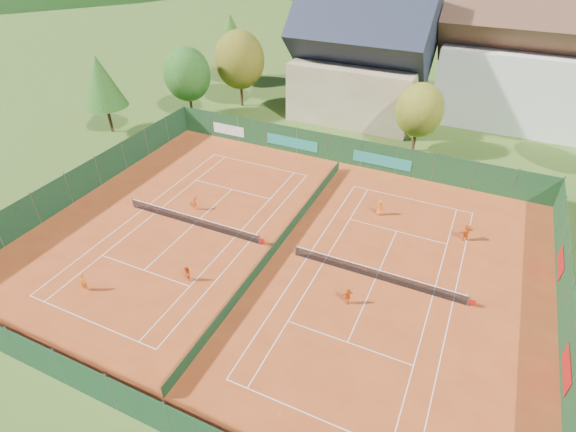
{
  "coord_description": "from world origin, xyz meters",
  "views": [
    {
      "loc": [
        12.4,
        -24.76,
        22.53
      ],
      "look_at": [
        0.0,
        2.0,
        2.0
      ],
      "focal_mm": 28.0,
      "sensor_mm": 36.0,
      "label": 1
    }
  ],
  "objects_px": {
    "player_left_mid": "(187,274)",
    "player_left_far": "(195,203)",
    "player_right_near": "(348,296)",
    "player_right_far_b": "(466,232)",
    "player_right_far_a": "(380,208)",
    "hotel_block_a": "(533,61)",
    "player_left_near": "(83,282)",
    "chalet": "(361,62)"
  },
  "relations": [
    {
      "from": "player_left_mid",
      "to": "player_left_far",
      "type": "height_order",
      "value": "player_left_far"
    },
    {
      "from": "player_right_near",
      "to": "player_right_far_b",
      "type": "height_order",
      "value": "player_right_far_b"
    },
    {
      "from": "player_left_near",
      "to": "hotel_block_a",
      "type": "bearing_deg",
      "value": 60.46
    },
    {
      "from": "player_left_mid",
      "to": "player_right_far_a",
      "type": "bearing_deg",
      "value": 79.33
    },
    {
      "from": "chalet",
      "to": "player_left_far",
      "type": "xyz_separation_m",
      "value": [
        -6.21,
        -27.9,
        -5.95
      ]
    },
    {
      "from": "player_right_far_b",
      "to": "hotel_block_a",
      "type": "bearing_deg",
      "value": -140.27
    },
    {
      "from": "player_left_far",
      "to": "player_right_far_a",
      "type": "distance_m",
      "value": 16.38
    },
    {
      "from": "player_left_near",
      "to": "player_left_mid",
      "type": "relative_size",
      "value": 1.13
    },
    {
      "from": "player_right_near",
      "to": "player_left_mid",
      "type": "bearing_deg",
      "value": 153.99
    },
    {
      "from": "chalet",
      "to": "player_left_near",
      "type": "xyz_separation_m",
      "value": [
        -7.38,
        -39.81,
        -5.88
      ]
    },
    {
      "from": "player_left_mid",
      "to": "chalet",
      "type": "bearing_deg",
      "value": 113.39
    },
    {
      "from": "player_left_far",
      "to": "player_right_near",
      "type": "xyz_separation_m",
      "value": [
        16.09,
        -5.32,
        0.02
      ]
    },
    {
      "from": "player_left_mid",
      "to": "player_left_far",
      "type": "bearing_deg",
      "value": 146.69
    },
    {
      "from": "player_right_far_b",
      "to": "player_right_far_a",
      "type": "bearing_deg",
      "value": -49.53
    },
    {
      "from": "player_left_mid",
      "to": "player_left_far",
      "type": "xyz_separation_m",
      "value": [
        -4.88,
        8.06,
        0.02
      ]
    },
    {
      "from": "player_left_mid",
      "to": "player_right_near",
      "type": "distance_m",
      "value": 11.54
    },
    {
      "from": "player_left_far",
      "to": "player_left_mid",
      "type": "bearing_deg",
      "value": 126.31
    },
    {
      "from": "chalet",
      "to": "player_left_mid",
      "type": "distance_m",
      "value": 36.48
    },
    {
      "from": "player_left_near",
      "to": "player_right_far_b",
      "type": "height_order",
      "value": "player_right_far_b"
    },
    {
      "from": "chalet",
      "to": "player_left_mid",
      "type": "relative_size",
      "value": 12.29
    },
    {
      "from": "player_left_near",
      "to": "player_right_far_b",
      "type": "xyz_separation_m",
      "value": [
        23.68,
        17.38,
        0.02
      ]
    },
    {
      "from": "hotel_block_a",
      "to": "player_left_far",
      "type": "xyz_separation_m",
      "value": [
        -25.21,
        -33.9,
        -6.7
      ]
    },
    {
      "from": "player_right_far_a",
      "to": "player_right_far_b",
      "type": "bearing_deg",
      "value": 176.25
    },
    {
      "from": "player_right_far_a",
      "to": "player_right_far_b",
      "type": "distance_m",
      "value": 7.33
    },
    {
      "from": "player_left_far",
      "to": "chalet",
      "type": "bearing_deg",
      "value": -97.4
    },
    {
      "from": "hotel_block_a",
      "to": "player_right_far_b",
      "type": "bearing_deg",
      "value": -95.41
    },
    {
      "from": "chalet",
      "to": "player_right_near",
      "type": "bearing_deg",
      "value": -73.44
    },
    {
      "from": "player_right_near",
      "to": "player_left_far",
      "type": "bearing_deg",
      "value": 121.95
    },
    {
      "from": "chalet",
      "to": "player_left_near",
      "type": "distance_m",
      "value": 40.92
    },
    {
      "from": "player_left_far",
      "to": "player_left_near",
      "type": "bearing_deg",
      "value": 89.57
    },
    {
      "from": "player_left_mid",
      "to": "player_left_far",
      "type": "relative_size",
      "value": 0.97
    },
    {
      "from": "player_right_near",
      "to": "player_right_far_b",
      "type": "bearing_deg",
      "value": 19.45
    },
    {
      "from": "player_right_far_a",
      "to": "player_right_far_b",
      "type": "height_order",
      "value": "player_right_far_b"
    },
    {
      "from": "hotel_block_a",
      "to": "player_right_far_a",
      "type": "distance_m",
      "value": 30.31
    },
    {
      "from": "chalet",
      "to": "player_left_near",
      "type": "relative_size",
      "value": 10.9
    },
    {
      "from": "chalet",
      "to": "hotel_block_a",
      "type": "distance_m",
      "value": 19.94
    },
    {
      "from": "player_left_far",
      "to": "player_right_far_b",
      "type": "height_order",
      "value": "player_right_far_b"
    },
    {
      "from": "player_left_near",
      "to": "player_left_far",
      "type": "height_order",
      "value": "player_left_near"
    },
    {
      "from": "hotel_block_a",
      "to": "player_right_far_a",
      "type": "height_order",
      "value": "hotel_block_a"
    },
    {
      "from": "player_left_mid",
      "to": "player_right_far_b",
      "type": "distance_m",
      "value": 22.24
    },
    {
      "from": "player_left_far",
      "to": "player_right_far_a",
      "type": "xyz_separation_m",
      "value": [
        15.21,
        6.07,
        0.04
      ]
    },
    {
      "from": "player_right_far_b",
      "to": "player_left_far",
      "type": "bearing_deg",
      "value": -31.2
    }
  ]
}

